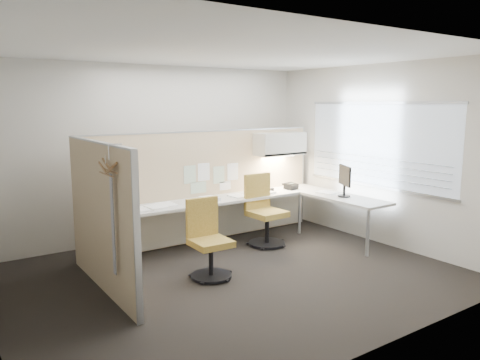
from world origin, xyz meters
TOP-DOWN VIEW (x-y plane):
  - floor at (0.00, 0.00)m, footprint 5.50×4.50m
  - ceiling at (0.00, 0.00)m, footprint 5.50×4.50m
  - wall_back at (0.00, 2.25)m, footprint 5.50×0.02m
  - wall_front at (0.00, -2.25)m, footprint 5.50×0.02m
  - wall_right at (2.75, 0.00)m, footprint 0.02×4.50m
  - window_pane at (2.73, 0.00)m, footprint 0.01×2.80m
  - partition_back at (0.55, 1.60)m, footprint 4.10×0.06m
  - partition_left at (-1.50, 0.50)m, footprint 0.06×2.20m
  - desk at (0.93, 1.13)m, footprint 4.00×2.07m
  - overhead_bin at (1.90, 1.39)m, footprint 0.90×0.36m
  - task_light_strip at (1.90, 1.39)m, footprint 0.60×0.06m
  - pinned_papers at (0.63, 1.57)m, footprint 1.01×0.00m
  - poster at (-1.05, 1.57)m, footprint 0.28×0.00m
  - chair_left at (-0.26, 0.16)m, footprint 0.52×0.52m
  - chair_right at (1.17, 0.87)m, footprint 0.57×0.57m
  - monitor at (2.30, 0.26)m, footprint 0.24×0.43m
  - phone at (2.04, 1.25)m, footprint 0.25×0.23m
  - stapler at (1.64, 1.30)m, footprint 0.15×0.07m
  - tape_dispenser at (1.57, 1.25)m, footprint 0.11×0.09m
  - coat_hook at (-1.58, -0.09)m, footprint 0.18×0.46m
  - paper_stack_0 at (-0.75, 1.20)m, footprint 0.25×0.31m
  - paper_stack_1 at (-0.29, 1.29)m, footprint 0.24×0.30m
  - paper_stack_2 at (0.40, 1.23)m, footprint 0.24×0.31m
  - paper_stack_3 at (0.93, 1.24)m, footprint 0.24×0.31m
  - paper_stack_4 at (1.47, 1.23)m, footprint 0.26×0.32m
  - paper_stack_5 at (2.29, 0.64)m, footprint 0.28×0.34m
  - paper_stack_6 at (-0.51, 1.17)m, footprint 0.26×0.32m

SIDE VIEW (x-z plane):
  - floor at x=0.00m, z-range -0.01..0.00m
  - chair_left at x=-0.26m, z-range -0.03..0.96m
  - chair_right at x=1.17m, z-range -0.04..1.05m
  - desk at x=0.93m, z-range 0.24..0.97m
  - paper_stack_3 at x=0.93m, z-range 0.73..0.75m
  - paper_stack_1 at x=-0.29m, z-range 0.73..0.75m
  - paper_stack_5 at x=2.29m, z-range 0.73..0.75m
  - paper_stack_0 at x=-0.75m, z-range 0.73..0.75m
  - paper_stack_4 at x=1.47m, z-range 0.73..0.76m
  - paper_stack_6 at x=-0.51m, z-range 0.73..0.77m
  - paper_stack_2 at x=0.40m, z-range 0.73..0.78m
  - stapler at x=1.64m, z-range 0.73..0.78m
  - tape_dispenser at x=1.57m, z-range 0.73..0.79m
  - phone at x=2.04m, z-range 0.72..0.84m
  - partition_back at x=0.55m, z-range 0.00..1.75m
  - partition_left at x=-1.50m, z-range 0.00..1.75m
  - monitor at x=2.30m, z-range 0.77..1.26m
  - pinned_papers at x=0.63m, z-range 0.80..1.27m
  - task_light_strip at x=1.90m, z-range 1.29..1.31m
  - wall_back at x=0.00m, z-range 0.00..2.80m
  - wall_front at x=0.00m, z-range 0.00..2.80m
  - wall_right at x=2.75m, z-range 0.00..2.80m
  - coat_hook at x=-1.58m, z-range 0.72..2.10m
  - poster at x=-1.05m, z-range 1.24..1.59m
  - overhead_bin at x=1.90m, z-range 1.32..1.70m
  - window_pane at x=2.73m, z-range 0.90..2.20m
  - ceiling at x=0.00m, z-range 2.80..2.81m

